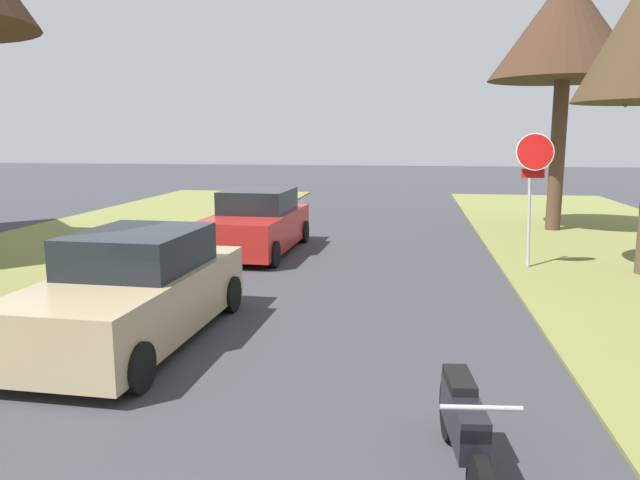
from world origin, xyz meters
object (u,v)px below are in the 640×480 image
at_px(parked_motorcycle, 463,426).
at_px(parked_sedan_red, 257,224).
at_px(parked_sedan_tan, 135,291).
at_px(street_tree_right_far, 566,27).
at_px(stop_sign_far, 533,171).

bearing_deg(parked_motorcycle, parked_sedan_red, 113.89).
xyz_separation_m(parked_sedan_tan, parked_sedan_red, (0.03, 6.80, 0.00)).
height_order(street_tree_right_far, parked_motorcycle, street_tree_right_far).
bearing_deg(parked_sedan_red, street_tree_right_far, 29.76).
bearing_deg(parked_sedan_red, stop_sign_far, -9.24).
bearing_deg(stop_sign_far, parked_sedan_tan, -138.36).
height_order(stop_sign_far, street_tree_right_far, street_tree_right_far).
distance_m(stop_sign_far, parked_sedan_tan, 8.78).
relative_size(parked_sedan_tan, parked_sedan_red, 1.00).
bearing_deg(street_tree_right_far, parked_motorcycle, -105.01).
height_order(parked_sedan_red, parked_motorcycle, parked_sedan_red).
distance_m(street_tree_right_far, parked_sedan_red, 10.86).
xyz_separation_m(stop_sign_far, parked_sedan_tan, (-6.47, -5.76, -1.44)).
xyz_separation_m(stop_sign_far, parked_sedan_red, (-6.45, 1.05, -1.44)).
bearing_deg(parked_sedan_tan, stop_sign_far, 41.64).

